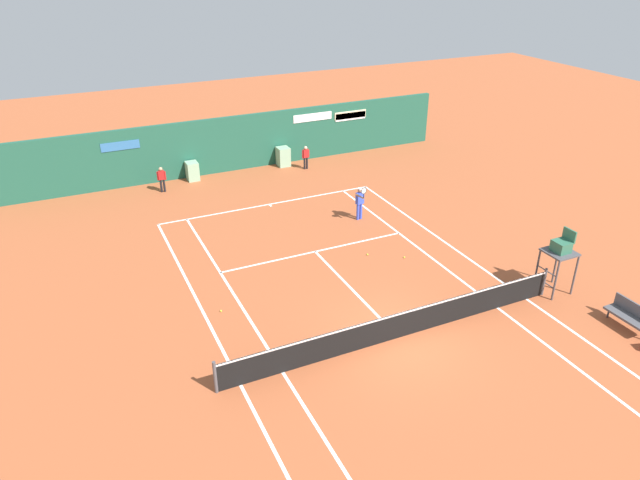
{
  "coord_description": "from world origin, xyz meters",
  "views": [
    {
      "loc": [
        -8.75,
        -12.72,
        11.34
      ],
      "look_at": [
        -0.04,
        5.85,
        0.8
      ],
      "focal_mm": 32.87,
      "sensor_mm": 36.0,
      "label": 1
    }
  ],
  "objects": [
    {
      "name": "ground_plane",
      "position": [
        -0.0,
        0.58,
        0.0
      ],
      "size": [
        80.0,
        80.0,
        0.01
      ],
      "color": "#A8512D"
    },
    {
      "name": "tennis_net",
      "position": [
        0.0,
        0.0,
        0.51
      ],
      "size": [
        12.1,
        0.1,
        1.07
      ],
      "color": "#4C4C51",
      "rests_on": "ground_plane"
    },
    {
      "name": "sponsor_back_wall",
      "position": [
        0.03,
        16.97,
        1.45
      ],
      "size": [
        25.0,
        1.02,
        2.99
      ],
      "color": "#1E5642",
      "rests_on": "ground_plane"
    },
    {
      "name": "umpire_chair",
      "position": [
        6.54,
        0.04,
        1.63
      ],
      "size": [
        1.0,
        1.0,
        2.42
      ],
      "rotation": [
        0.0,
        0.0,
        1.57
      ],
      "color": "#47474C",
      "rests_on": "ground_plane"
    },
    {
      "name": "player_bench",
      "position": [
        7.08,
        -2.72,
        0.51
      ],
      "size": [
        0.54,
        1.54,
        0.88
      ],
      "rotation": [
        0.0,
        0.0,
        1.57
      ],
      "color": "#38383D",
      "rests_on": "ground_plane"
    },
    {
      "name": "player_on_baseline",
      "position": [
        3.12,
        8.37,
        0.93
      ],
      "size": [
        0.52,
        0.71,
        1.77
      ],
      "rotation": [
        0.0,
        0.0,
        3.32
      ],
      "color": "blue",
      "rests_on": "ground_plane"
    },
    {
      "name": "ball_kid_left_post",
      "position": [
        3.59,
        15.44,
        0.75
      ],
      "size": [
        0.44,
        0.18,
        1.31
      ],
      "rotation": [
        0.0,
        0.0,
        3.16
      ],
      "color": "black",
      "rests_on": "ground_plane"
    },
    {
      "name": "ball_kid_centre_post",
      "position": [
        -4.28,
        15.44,
        0.76
      ],
      "size": [
        0.43,
        0.21,
        1.32
      ],
      "rotation": [
        0.0,
        0.0,
        2.97
      ],
      "color": "black",
      "rests_on": "ground_plane"
    },
    {
      "name": "tennis_ball_near_service_line",
      "position": [
        -4.74,
        3.83,
        0.03
      ],
      "size": [
        0.07,
        0.07,
        0.07
      ],
      "primitive_type": "sphere",
      "color": "#CCE033",
      "rests_on": "ground_plane"
    },
    {
      "name": "tennis_ball_mid_court",
      "position": [
        3.0,
        4.39,
        0.03
      ],
      "size": [
        0.07,
        0.07,
        0.07
      ],
      "primitive_type": "sphere",
      "color": "#CCE033",
      "rests_on": "ground_plane"
    },
    {
      "name": "tennis_ball_by_sideline",
      "position": [
        1.78,
        5.23,
        0.03
      ],
      "size": [
        0.07,
        0.07,
        0.07
      ],
      "primitive_type": "sphere",
      "color": "#CCE033",
      "rests_on": "ground_plane"
    }
  ]
}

